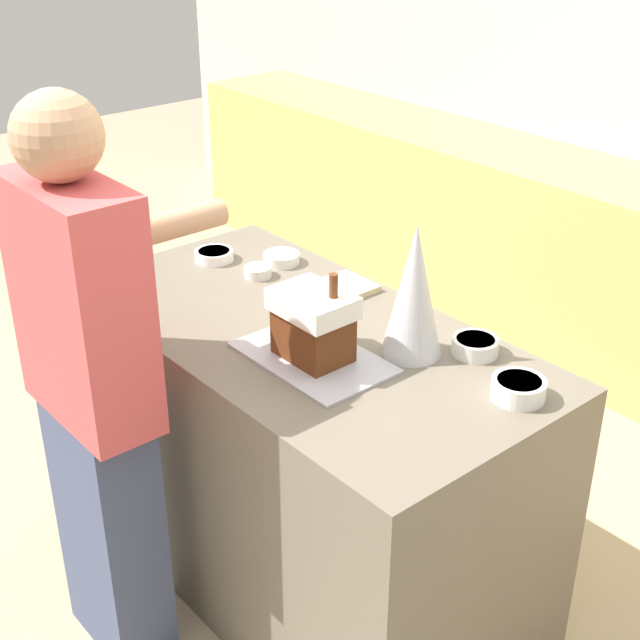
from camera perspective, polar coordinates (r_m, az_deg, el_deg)
ground_plane at (r=3.17m, az=-0.94°, el=-15.81°), size 12.00×12.00×0.00m
kitchen_island at (r=2.86m, az=-1.01°, el=-8.92°), size 1.55×0.79×0.94m
baking_tray at (r=2.46m, az=-0.44°, el=-2.42°), size 0.43×0.28×0.01m
gingerbread_house at (r=2.41m, az=-0.44°, el=-0.22°), size 0.22×0.16×0.26m
decorative_tree at (r=2.41m, az=6.04°, el=1.86°), size 0.17×0.17×0.38m
candy_bowl_far_right at (r=2.33m, az=12.59°, el=-4.27°), size 0.14×0.14×0.05m
candy_bowl_beside_tree at (r=2.95m, az=-4.01°, el=3.14°), size 0.09×0.09×0.04m
candy_bowl_front_corner at (r=3.09m, az=-6.79°, el=4.17°), size 0.13×0.13×0.04m
candy_bowl_near_tray_left at (r=3.04m, az=-2.49°, el=4.00°), size 0.12×0.12×0.04m
candy_bowl_far_left at (r=2.51m, az=9.90°, el=-1.61°), size 0.13×0.13×0.05m
cookbook at (r=2.85m, az=1.58°, el=2.12°), size 0.17×0.17×0.02m
person at (r=2.50m, az=-14.26°, el=-4.58°), size 0.45×0.56×1.70m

